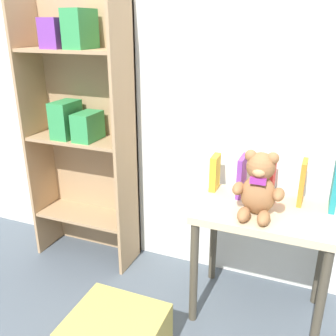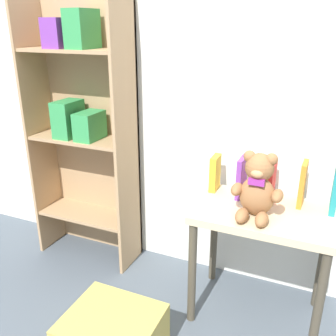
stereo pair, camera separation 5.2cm
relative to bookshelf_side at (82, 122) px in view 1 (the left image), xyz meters
The scene contains 9 objects.
wall_back 0.89m from the bookshelf_side, 10.52° to the left, with size 4.80×0.06×2.50m.
bookshelf_side is the anchor object (origin of this frame).
display_table 1.17m from the bookshelf_side, ahead, with size 0.63×0.42×0.59m.
teddy_bear 1.09m from the bookshelf_side, 12.11° to the right, with size 0.23×0.21×0.30m.
book_standing_yellow 0.83m from the bookshelf_side, ahead, with size 0.03×0.11×0.18m, color gold.
book_standing_purple 0.97m from the bookshelf_side, ahead, with size 0.02×0.14×0.20m, color purple.
book_standing_red 1.11m from the bookshelf_side, ahead, with size 0.02×0.14×0.18m, color red.
book_standing_orange 1.25m from the bookshelf_side, ahead, with size 0.02×0.11×0.21m, color orange.
book_standing_teal 1.39m from the bookshelf_side, ahead, with size 0.03×0.15×0.23m, color teal.
Camera 1 is at (0.46, -0.59, 1.40)m, focal length 40.00 mm.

